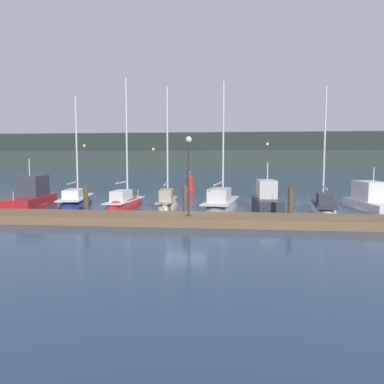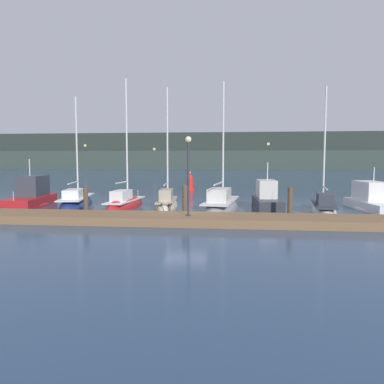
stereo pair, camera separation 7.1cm
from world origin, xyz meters
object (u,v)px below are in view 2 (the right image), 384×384
channel_buoy (190,183)px  motorboat_berth_6 (267,205)px  motorboat_berth_1 (31,201)px  sailboat_berth_2 (76,204)px  dock_lamppost (188,163)px  sailboat_berth_3 (125,206)px  sailboat_berth_4 (167,205)px  sailboat_berth_7 (323,210)px  motorboat_berth_8 (373,205)px  sailboat_berth_5 (221,208)px

channel_buoy → motorboat_berth_6: bearing=-65.2°
motorboat_berth_1 → motorboat_berth_6: motorboat_berth_1 is taller
sailboat_berth_2 → dock_lamppost: size_ratio=2.09×
sailboat_berth_3 → sailboat_berth_4: (2.88, 0.73, 0.02)m
sailboat_berth_2 → sailboat_berth_7: (17.28, -1.42, 0.02)m
motorboat_berth_1 → dock_lamppost: (12.33, -6.25, 2.84)m
sailboat_berth_7 → dock_lamppost: sailboat_berth_7 is taller
sailboat_berth_4 → motorboat_berth_8: 14.08m
sailboat_berth_5 → dock_lamppost: (-1.55, -5.68, 3.07)m
sailboat_berth_2 → sailboat_berth_3: bearing=-10.2°
motorboat_berth_1 → motorboat_berth_8: bearing=1.5°
motorboat_berth_8 → dock_lamppost: 13.89m
sailboat_berth_5 → sailboat_berth_7: 6.62m
motorboat_berth_6 → dock_lamppost: dock_lamppost is taller
sailboat_berth_4 → sailboat_berth_7: size_ratio=1.05×
sailboat_berth_2 → sailboat_berth_3: size_ratio=0.88×
sailboat_berth_4 → channel_buoy: size_ratio=4.50×
motorboat_berth_6 → sailboat_berth_7: sailboat_berth_7 is taller
sailboat_berth_7 → dock_lamppost: (-8.16, -5.40, 3.08)m
sailboat_berth_2 → motorboat_berth_6: size_ratio=1.69×
sailboat_berth_5 → sailboat_berth_7: (6.61, -0.27, -0.01)m
motorboat_berth_1 → channel_buoy: (10.02, 14.41, 0.40)m
dock_lamppost → sailboat_berth_3: bearing=130.6°
motorboat_berth_8 → sailboat_berth_5: bearing=-173.3°
motorboat_berth_1 → dock_lamppost: dock_lamppost is taller
sailboat_berth_3 → sailboat_berth_7: sailboat_berth_3 is taller
sailboat_berth_2 → motorboat_berth_6: sailboat_berth_2 is taller
motorboat_berth_1 → motorboat_berth_6: 16.92m
sailboat_berth_2 → motorboat_berth_1: bearing=-169.9°
sailboat_berth_4 → dock_lamppost: sailboat_berth_4 is taller
sailboat_berth_3 → motorboat_berth_8: (16.96, 0.75, 0.20)m
motorboat_berth_8 → channel_buoy: 19.67m
motorboat_berth_1 → sailboat_berth_4: (9.96, 0.61, -0.23)m
motorboat_berth_1 → sailboat_berth_5: bearing=-2.4°
motorboat_berth_6 → sailboat_berth_3: bearing=177.9°
sailboat_berth_4 → motorboat_berth_6: 7.04m
sailboat_berth_3 → dock_lamppost: sailboat_berth_3 is taller
sailboat_berth_5 → motorboat_berth_6: 3.05m
sailboat_berth_5 → sailboat_berth_2: bearing=173.9°
motorboat_berth_1 → sailboat_berth_3: size_ratio=0.66×
sailboat_berth_5 → motorboat_berth_8: bearing=6.7°
sailboat_berth_3 → motorboat_berth_8: 16.98m
sailboat_berth_3 → channel_buoy: sailboat_berth_3 is taller
motorboat_berth_1 → sailboat_berth_4: bearing=3.5°
motorboat_berth_1 → sailboat_berth_5: 13.89m
sailboat_berth_4 → channel_buoy: 13.82m
motorboat_berth_6 → dock_lamppost: size_ratio=1.24×
sailboat_berth_3 → sailboat_berth_7: bearing=-3.1°
sailboat_berth_2 → sailboat_berth_5: size_ratio=0.92×
motorboat_berth_6 → dock_lamppost: 7.90m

